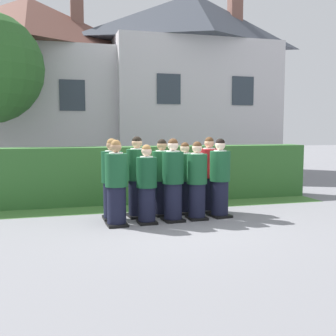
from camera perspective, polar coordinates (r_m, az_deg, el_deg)
name	(u,v)px	position (r m, az deg, el deg)	size (l,w,h in m)	color
ground_plane	(172,221)	(8.35, 0.54, -7.38)	(60.00, 60.00, 0.00)	slate
student_front_row_0	(116,185)	(7.87, -7.25, -2.37)	(0.43, 0.53, 1.66)	black
student_front_row_1	(147,186)	(8.02, -3.00, -2.54)	(0.41, 0.49, 1.56)	black
student_front_row_2	(173,182)	(8.20, 0.69, -1.96)	(0.44, 0.51, 1.67)	black
student_front_row_3	(197,182)	(8.40, 4.07, -2.01)	(0.42, 0.46, 1.61)	black
student_front_row_4	(220,180)	(8.66, 7.27, -1.63)	(0.46, 0.55, 1.66)	black
student_rear_row_0	(112,181)	(8.41, -7.83, -1.82)	(0.43, 0.48, 1.67)	black
student_rear_row_1	(137,179)	(8.59, -4.34, -1.51)	(0.44, 0.52, 1.71)	black
student_rear_row_2	(162,179)	(8.74, -0.86, -1.57)	(0.44, 0.54, 1.65)	black
student_rear_row_3	(185,180)	(8.96, 2.35, -1.63)	(0.42, 0.52, 1.57)	black
student_in_red_blazer	(209,176)	(9.18, 5.75, -1.13)	(0.44, 0.52, 1.68)	black
hedge	(147,174)	(10.42, -2.93, -0.84)	(8.66, 0.70, 1.41)	#33662D
school_building_main	(31,85)	(17.20, -18.65, 10.91)	(7.08, 4.17, 6.90)	silver
school_building_annex	(193,82)	(17.23, 3.59, 11.89)	(7.03, 3.27, 7.32)	silver
lawn_strip	(155,207)	(9.76, -1.89, -5.45)	(8.66, 0.90, 0.01)	#477A38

